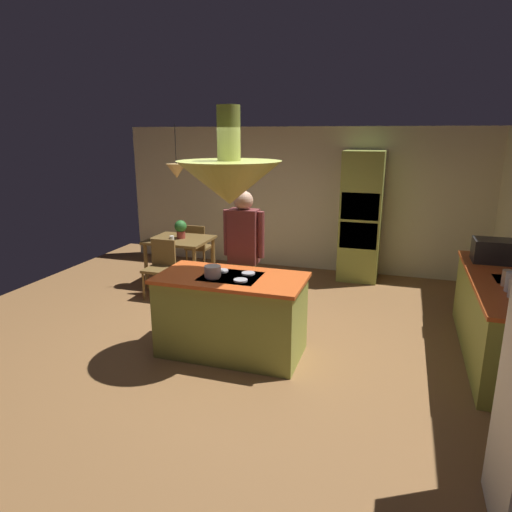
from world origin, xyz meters
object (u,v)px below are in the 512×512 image
at_px(oven_tower, 361,217).
at_px(chair_by_back_wall, 197,245).
at_px(kitchen_island, 231,314).
at_px(canister_sugar, 512,282).
at_px(chair_facing_island, 161,264).
at_px(cooking_pot_on_cooktop, 213,271).
at_px(potted_plant_on_table, 181,228).
at_px(canister_tea, 508,278).
at_px(cup_on_table, 172,239).
at_px(person_at_island, 244,251).
at_px(dining_table, 180,245).
at_px(microwave_on_counter, 493,251).

bearing_deg(oven_tower, chair_by_back_wall, -170.12).
distance_m(kitchen_island, canister_sugar, 2.92).
bearing_deg(oven_tower, chair_facing_island, -147.28).
height_order(chair_by_back_wall, canister_sugar, canister_sugar).
bearing_deg(cooking_pot_on_cooktop, potted_plant_on_table, 124.05).
distance_m(potted_plant_on_table, canister_tea, 4.80).
distance_m(chair_facing_island, chair_by_back_wall, 1.31).
bearing_deg(chair_facing_island, chair_by_back_wall, 90.00).
height_order(chair_facing_island, potted_plant_on_table, potted_plant_on_table).
height_order(cup_on_table, canister_tea, canister_tea).
relative_size(person_at_island, cup_on_table, 19.67).
relative_size(dining_table, chair_by_back_wall, 1.13).
distance_m(dining_table, potted_plant_on_table, 0.28).
distance_m(cup_on_table, canister_tea, 4.76).
xyz_separation_m(chair_by_back_wall, canister_tea, (4.54, -2.19, 0.49)).
xyz_separation_m(kitchen_island, cooking_pot_on_cooktop, (-0.16, -0.13, 0.53)).
bearing_deg(kitchen_island, chair_facing_island, 139.65).
xyz_separation_m(cup_on_table, cooking_pot_on_cooktop, (1.57, -2.01, 0.19)).
bearing_deg(person_at_island, dining_table, 138.98).
bearing_deg(person_at_island, oven_tower, 64.90).
distance_m(canister_tea, cooking_pot_on_cooktop, 3.08).
bearing_deg(kitchen_island, potted_plant_on_table, 128.37).
bearing_deg(potted_plant_on_table, cup_on_table, -97.23).
xyz_separation_m(person_at_island, canister_sugar, (2.93, -0.32, -0.01)).
distance_m(kitchen_island, potted_plant_on_table, 2.77).
bearing_deg(chair_facing_island, canister_sugar, -13.15).
height_order(dining_table, cooking_pot_on_cooktop, cooking_pot_on_cooktop).
relative_size(canister_tea, cooking_pot_on_cooktop, 0.92).
distance_m(oven_tower, cup_on_table, 3.15).
distance_m(chair_by_back_wall, cup_on_table, 0.92).
xyz_separation_m(oven_tower, microwave_on_counter, (1.74, -1.73, -0.03)).
xyz_separation_m(canister_tea, microwave_on_counter, (0.00, 0.95, 0.06)).
bearing_deg(chair_by_back_wall, dining_table, 90.00).
distance_m(person_at_island, potted_plant_on_table, 2.16).
distance_m(kitchen_island, microwave_on_counter, 3.27).
height_order(dining_table, cup_on_table, cup_on_table).
bearing_deg(potted_plant_on_table, kitchen_island, -51.63).
height_order(cup_on_table, microwave_on_counter, microwave_on_counter).
distance_m(person_at_island, cooking_pot_on_cooktop, 0.83).
height_order(oven_tower, canister_sugar, oven_tower).
relative_size(kitchen_island, microwave_on_counter, 3.57).
bearing_deg(chair_facing_island, microwave_on_counter, 0.90).
distance_m(dining_table, canister_tea, 4.81).
distance_m(dining_table, chair_facing_island, 0.67).
relative_size(kitchen_island, oven_tower, 0.76).
relative_size(chair_facing_island, cooking_pot_on_cooktop, 4.83).
bearing_deg(canister_sugar, oven_tower, 121.32).
distance_m(cup_on_table, microwave_on_counter, 4.59).
bearing_deg(cooking_pot_on_cooktop, dining_table, 124.63).
distance_m(person_at_island, canister_tea, 2.93).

